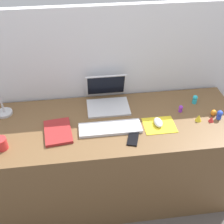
# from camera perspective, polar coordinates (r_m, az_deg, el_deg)

# --- Properties ---
(ground_plane) EXTENTS (6.00, 6.00, 0.00)m
(ground_plane) POSITION_cam_1_polar(r_m,az_deg,el_deg) (2.45, 0.11, -15.35)
(ground_plane) COLOR #59514C
(back_wall) EXTENTS (2.96, 0.05, 1.41)m
(back_wall) POSITION_cam_1_polar(r_m,az_deg,el_deg) (2.21, -1.08, 3.25)
(back_wall) COLOR silver
(back_wall) RESTS_ON ground_plane
(desk) EXTENTS (1.76, 0.64, 0.74)m
(desk) POSITION_cam_1_polar(r_m,az_deg,el_deg) (2.16, 0.12, -9.56)
(desk) COLOR brown
(desk) RESTS_ON ground_plane
(laptop) EXTENTS (0.30, 0.27, 0.21)m
(laptop) POSITION_cam_1_polar(r_m,az_deg,el_deg) (2.04, -0.98, 2.98)
(laptop) COLOR silver
(laptop) RESTS_ON desk
(keyboard) EXTENTS (0.41, 0.13, 0.02)m
(keyboard) POSITION_cam_1_polar(r_m,az_deg,el_deg) (1.85, -0.36, -3.28)
(keyboard) COLOR silver
(keyboard) RESTS_ON desk
(mousepad) EXTENTS (0.21, 0.17, 0.00)m
(mousepad) POSITION_cam_1_polar(r_m,az_deg,el_deg) (1.91, 9.56, -2.66)
(mousepad) COLOR yellow
(mousepad) RESTS_ON desk
(mouse) EXTENTS (0.06, 0.10, 0.03)m
(mouse) POSITION_cam_1_polar(r_m,az_deg,el_deg) (1.90, 9.34, -2.08)
(mouse) COLOR silver
(mouse) RESTS_ON mousepad
(cell_phone) EXTENTS (0.10, 0.14, 0.01)m
(cell_phone) POSITION_cam_1_polar(r_m,az_deg,el_deg) (1.79, 4.29, -5.36)
(cell_phone) COLOR black
(cell_phone) RESTS_ON desk
(notebook_pad) EXTENTS (0.20, 0.26, 0.02)m
(notebook_pad) POSITION_cam_1_polar(r_m,az_deg,el_deg) (1.85, -10.90, -3.93)
(notebook_pad) COLOR maroon
(notebook_pad) RESTS_ON desk
(coffee_mug) EXTENTS (0.07, 0.07, 0.08)m
(coffee_mug) POSITION_cam_1_polar(r_m,az_deg,el_deg) (1.83, -21.54, -5.99)
(coffee_mug) COLOR red
(coffee_mug) RESTS_ON desk
(toy_figurine_cyan) EXTENTS (0.04, 0.04, 0.07)m
(toy_figurine_cyan) POSITION_cam_1_polar(r_m,az_deg,el_deg) (2.14, 16.46, 2.50)
(toy_figurine_cyan) COLOR #28B7CC
(toy_figurine_cyan) RESTS_ON desk
(toy_figurine_yellow) EXTENTS (0.04, 0.04, 0.05)m
(toy_figurine_yellow) POSITION_cam_1_polar(r_m,az_deg,el_deg) (1.99, 17.17, -1.13)
(toy_figurine_yellow) COLOR yellow
(toy_figurine_yellow) RESTS_ON desk
(toy_figurine_red) EXTENTS (0.04, 0.04, 0.04)m
(toy_figurine_red) POSITION_cam_1_polar(r_m,az_deg,el_deg) (2.02, 19.51, -1.37)
(toy_figurine_red) COLOR red
(toy_figurine_red) RESTS_ON desk
(toy_figurine_orange) EXTENTS (0.04, 0.04, 0.04)m
(toy_figurine_orange) POSITION_cam_1_polar(r_m,az_deg,el_deg) (2.07, 19.90, -0.13)
(toy_figurine_orange) COLOR orange
(toy_figurine_orange) RESTS_ON desk
(toy_figurine_purple) EXTENTS (0.03, 0.03, 0.05)m
(toy_figurine_purple) POSITION_cam_1_polar(r_m,az_deg,el_deg) (2.04, 13.75, 0.70)
(toy_figurine_purple) COLOR purple
(toy_figurine_purple) RESTS_ON desk
(toy_figurine_blue) EXTENTS (0.04, 0.04, 0.07)m
(toy_figurine_blue) POSITION_cam_1_polar(r_m,az_deg,el_deg) (2.05, 20.98, -0.48)
(toy_figurine_blue) COLOR blue
(toy_figurine_blue) RESTS_ON desk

